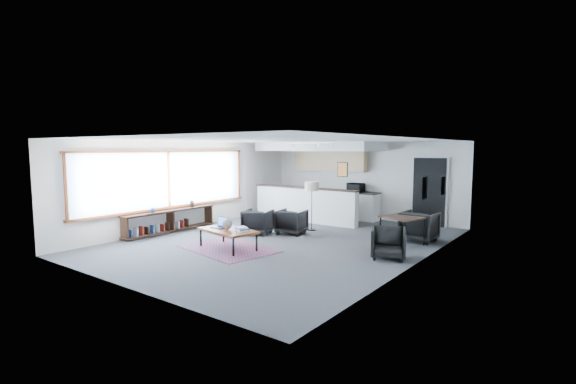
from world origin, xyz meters
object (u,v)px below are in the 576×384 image
Objects in this scene: coffee_table at (228,231)px; ceramic_pot at (227,224)px; laptop at (221,224)px; armchair_left at (258,221)px; dining_table at (402,219)px; dining_chair_far at (419,227)px; floor_lamp at (312,188)px; microwave at (356,187)px; dining_chair_near at (388,244)px; armchair_right at (292,221)px; book_stack at (242,229)px.

coffee_table is 6.37× the size of ceramic_pot.
armchair_left is (-0.26, 1.68, -0.17)m from laptop.
ceramic_pot reaches higher than coffee_table.
dining_chair_far is (0.20, 0.66, -0.29)m from dining_table.
armchair_left is at bearing -123.84° from floor_lamp.
microwave is (0.78, 5.52, 0.56)m from laptop.
dining_chair_near is at bearing 33.14° from coffee_table.
armchair_left is 1.00× the size of armchair_right.
laptop is 0.59× the size of dining_chair_near.
laptop is 5.06m from dining_chair_far.
ceramic_pot is at bearing -96.63° from floor_lamp.
dining_chair_far is 1.38× the size of microwave.
ceramic_pot is 3.20m from floor_lamp.
dining_chair_near is at bearing -80.45° from dining_table.
dining_chair_far reaches higher than book_stack.
book_stack is at bearing 84.19° from armchair_right.
laptop is 0.49× the size of armchair_right.
floor_lamp is at bearing 81.94° from laptop.
floor_lamp is at bearing 8.90° from dining_chair_far.
armchair_right is at bearing 84.94° from ceramic_pot.
dining_table is 2.02× the size of microwave.
dining_chair_near is at bearing -47.73° from microwave.
floor_lamp reaches higher than armchair_left.
armchair_right is at bearing -88.16° from microwave.
floor_lamp reaches higher than dining_chair_far.
ceramic_pot is at bearing 47.05° from dining_chair_far.
laptop is 1.71m from armchair_left.
dining_table is at bearing 41.98° from ceramic_pot.
dining_table is at bearing 178.82° from armchair_right.
coffee_table is 0.35m from laptop.
floor_lamp is (0.65, 3.03, 0.70)m from laptop.
ceramic_pot and dining_table have the same top height.
microwave is at bearing 95.07° from coffee_table.
armchair_left reaches higher than book_stack.
armchair_right is 1.04× the size of dining_chair_far.
armchair_left is 4.00m from dining_chair_near.
dining_table is 0.75m from dining_chair_far.
armchair_right reaches higher than coffee_table.
book_stack is 1.97m from armchair_left.
floor_lamp is at bearing -142.77° from armchair_left.
dining_chair_far reaches higher than ceramic_pot.
armchair_right is (0.49, 2.25, -0.17)m from laptop.
coffee_table is 0.42m from book_stack.
ceramic_pot is 0.39× the size of dining_chair_near.
laptop is 0.92× the size of book_stack.
microwave reaches higher than armchair_left.
microwave is at bearing 85.97° from laptop.
coffee_table is at bearing 47.35° from dining_chair_far.
ceramic_pot is 0.60× the size of book_stack.
coffee_table is 1.86m from armchair_left.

